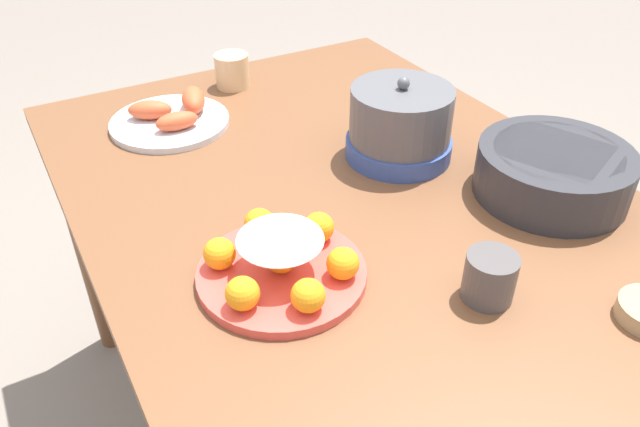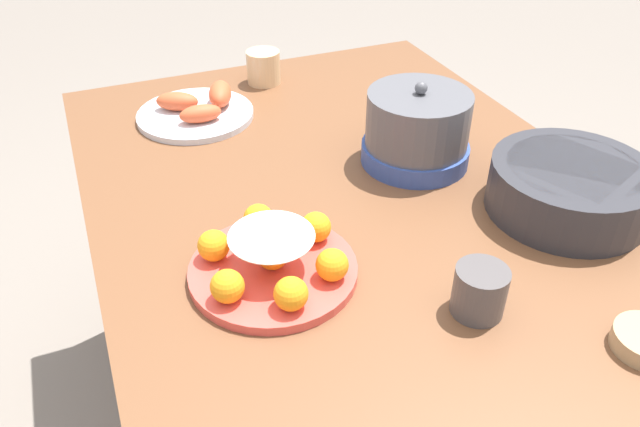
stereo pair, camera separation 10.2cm
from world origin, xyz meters
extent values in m
cylinder|color=brown|center=(-0.63, -0.42, 0.36)|extent=(0.06, 0.06, 0.72)
cylinder|color=brown|center=(-0.63, 0.42, 0.36)|extent=(0.06, 0.06, 0.72)
cube|color=brown|center=(0.00, 0.00, 0.73)|extent=(1.35, 0.94, 0.03)
cylinder|color=#E04C42|center=(0.14, -0.21, 0.76)|extent=(0.26, 0.26, 0.02)
sphere|color=orange|center=(0.23, -0.22, 0.79)|extent=(0.05, 0.05, 0.05)
sphere|color=orange|center=(0.20, -0.14, 0.79)|extent=(0.05, 0.05, 0.05)
sphere|color=orange|center=(0.10, -0.13, 0.79)|extent=(0.05, 0.05, 0.05)
sphere|color=orange|center=(0.05, -0.21, 0.79)|extent=(0.05, 0.05, 0.05)
sphere|color=orange|center=(0.09, -0.29, 0.79)|extent=(0.05, 0.05, 0.05)
sphere|color=orange|center=(0.18, -0.30, 0.79)|extent=(0.05, 0.05, 0.05)
ellipsoid|color=white|center=(0.14, -0.21, 0.82)|extent=(0.13, 0.13, 0.02)
sphere|color=orange|center=(0.14, -0.21, 0.79)|extent=(0.05, 0.05, 0.05)
cylinder|color=#2D2D33|center=(0.17, 0.32, 0.79)|extent=(0.28, 0.28, 0.09)
cylinder|color=brown|center=(0.17, 0.32, 0.83)|extent=(0.23, 0.23, 0.01)
cylinder|color=silver|center=(-0.43, -0.20, 0.76)|extent=(0.26, 0.26, 0.01)
ellipsoid|color=#D1512D|center=(-0.38, -0.20, 0.78)|extent=(0.05, 0.09, 0.04)
ellipsoid|color=#D1512D|center=(-0.45, -0.14, 0.79)|extent=(0.11, 0.08, 0.05)
ellipsoid|color=#D1512D|center=(-0.45, -0.23, 0.78)|extent=(0.08, 0.11, 0.04)
cylinder|color=#DBB27F|center=(-0.55, 0.00, 0.79)|extent=(0.08, 0.08, 0.08)
cylinder|color=#4C4747|center=(0.33, 0.03, 0.79)|extent=(0.08, 0.08, 0.07)
cylinder|color=#334C99|center=(-0.08, 0.16, 0.77)|extent=(0.21, 0.21, 0.04)
cylinder|color=#515156|center=(-0.08, 0.16, 0.84)|extent=(0.20, 0.20, 0.11)
sphere|color=#515156|center=(-0.08, 0.16, 0.91)|extent=(0.02, 0.02, 0.02)
camera|label=1|loc=(0.80, -0.52, 1.39)|focal=35.00mm
camera|label=2|loc=(0.84, -0.42, 1.39)|focal=35.00mm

